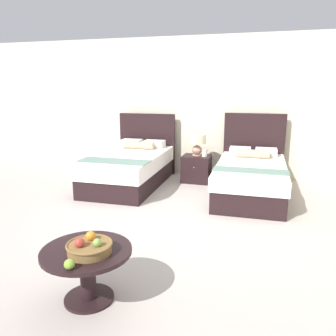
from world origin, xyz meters
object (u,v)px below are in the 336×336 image
(fruit_bowl, at_px, (89,247))
(loose_apple, at_px, (69,264))
(bed_near_window, at_px, (131,167))
(table_lamp, at_px, (197,142))
(vase, at_px, (205,152))
(coffee_table, at_px, (87,264))
(bed_near_corner, at_px, (251,177))
(nightstand, at_px, (196,169))

(fruit_bowl, xyz_separation_m, loose_apple, (-0.02, -0.27, -0.01))
(bed_near_window, distance_m, loose_apple, 3.86)
(bed_near_window, relative_size, table_lamp, 5.34)
(table_lamp, distance_m, vase, 0.25)
(coffee_table, bearing_deg, fruit_bowl, -38.85)
(vase, distance_m, fruit_bowl, 3.96)
(vase, bearing_deg, coffee_table, -94.09)
(bed_near_window, distance_m, coffee_table, 3.54)
(bed_near_corner, bearing_deg, nightstand, 152.64)
(table_lamp, height_order, vase, table_lamp)
(fruit_bowl, bearing_deg, loose_apple, -93.53)
(bed_near_corner, relative_size, nightstand, 4.09)
(vase, xyz_separation_m, coffee_table, (-0.28, -3.91, -0.25))
(nightstand, height_order, fruit_bowl, fruit_bowl)
(table_lamp, xyz_separation_m, fruit_bowl, (-0.06, -4.01, -0.24))
(nightstand, bearing_deg, loose_apple, -91.09)
(bed_near_corner, height_order, nightstand, bed_near_corner)
(vase, height_order, coffee_table, vase)
(coffee_table, height_order, fruit_bowl, fruit_bowl)
(bed_near_window, bearing_deg, bed_near_corner, 0.27)
(nightstand, height_order, vase, vase)
(bed_near_corner, distance_m, loose_apple, 3.89)
(fruit_bowl, distance_m, loose_apple, 0.27)
(loose_apple, bearing_deg, vase, 86.77)
(bed_near_window, height_order, bed_near_corner, bed_near_corner)
(fruit_bowl, bearing_deg, bed_near_window, 107.27)
(coffee_table, xyz_separation_m, loose_apple, (0.04, -0.32, 0.17))
(nightstand, bearing_deg, vase, -14.21)
(vase, bearing_deg, bed_near_window, -158.44)
(nightstand, xyz_separation_m, vase, (0.16, -0.04, 0.33))
(nightstand, height_order, loose_apple, loose_apple)
(bed_near_window, relative_size, nightstand, 4.11)
(bed_near_corner, distance_m, nightstand, 1.18)
(bed_near_corner, relative_size, vase, 13.79)
(nightstand, xyz_separation_m, loose_apple, (-0.08, -4.26, 0.26))
(bed_near_corner, distance_m, vase, 1.05)
(table_lamp, distance_m, coffee_table, 3.99)
(bed_near_window, relative_size, coffee_table, 2.85)
(nightstand, height_order, table_lamp, table_lamp)
(table_lamp, bearing_deg, coffee_table, -91.75)
(bed_near_window, xyz_separation_m, table_lamp, (1.13, 0.57, 0.44))
(bed_near_corner, bearing_deg, vase, 150.56)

